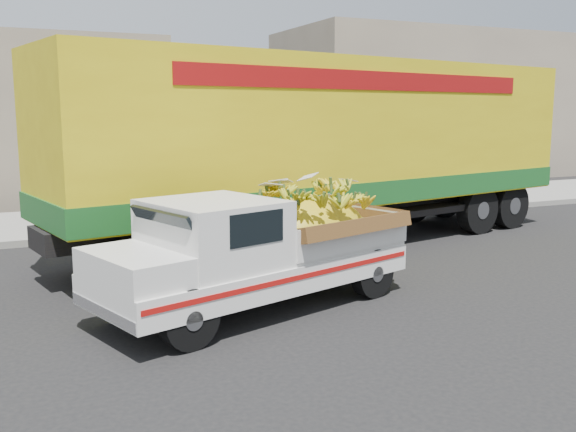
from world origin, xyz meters
name	(u,v)px	position (x,y,z in m)	size (l,w,h in m)	color
ground	(286,298)	(0.00, 0.00, 0.00)	(100.00, 100.00, 0.00)	black
curb	(187,230)	(0.00, 5.64, 0.07)	(60.00, 0.25, 0.15)	gray
sidewalk	(166,217)	(0.00, 7.74, 0.07)	(60.00, 4.00, 0.14)	gray
building_right	(443,106)	(14.00, 14.64, 3.00)	(14.00, 6.00, 6.00)	gray
pickup_truck	(275,245)	(-0.27, -0.21, 0.87)	(4.93, 3.01, 1.63)	black
semi_trailer	(334,144)	(2.50, 3.20, 2.12)	(12.09, 4.89, 3.80)	black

